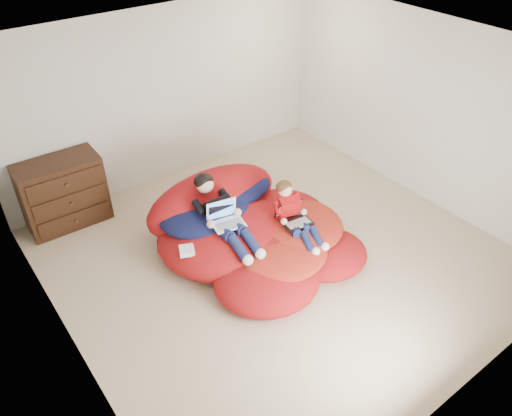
{
  "coord_description": "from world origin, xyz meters",
  "views": [
    {
      "loc": [
        -3.02,
        -3.57,
        4.12
      ],
      "look_at": [
        -0.18,
        0.19,
        0.7
      ],
      "focal_mm": 35.0,
      "sensor_mm": 36.0,
      "label": 1
    }
  ],
  "objects_px": {
    "dresser": "(63,193)",
    "laptop_black": "(294,216)",
    "older_boy": "(220,211)",
    "younger_boy": "(294,212)",
    "laptop_white": "(225,217)",
    "beanbag_pile": "(248,230)"
  },
  "relations": [
    {
      "from": "older_boy",
      "to": "laptop_white",
      "type": "bearing_deg",
      "value": -90.0
    },
    {
      "from": "dresser",
      "to": "laptop_white",
      "type": "distance_m",
      "value": 2.29
    },
    {
      "from": "dresser",
      "to": "laptop_white",
      "type": "bearing_deg",
      "value": -56.29
    },
    {
      "from": "dresser",
      "to": "beanbag_pile",
      "type": "xyz_separation_m",
      "value": [
        1.61,
        -1.87,
        -0.2
      ]
    },
    {
      "from": "dresser",
      "to": "laptop_black",
      "type": "distance_m",
      "value": 3.02
    },
    {
      "from": "dresser",
      "to": "older_boy",
      "type": "xyz_separation_m",
      "value": [
        1.27,
        -1.78,
        0.19
      ]
    },
    {
      "from": "laptop_white",
      "to": "beanbag_pile",
      "type": "bearing_deg",
      "value": 5.37
    },
    {
      "from": "laptop_white",
      "to": "laptop_black",
      "type": "xyz_separation_m",
      "value": [
        0.72,
        -0.38,
        -0.08
      ]
    },
    {
      "from": "dresser",
      "to": "younger_boy",
      "type": "bearing_deg",
      "value": -48.83
    },
    {
      "from": "older_boy",
      "to": "laptop_white",
      "type": "distance_m",
      "value": 0.12
    },
    {
      "from": "beanbag_pile",
      "to": "younger_boy",
      "type": "xyz_separation_m",
      "value": [
        0.38,
        -0.41,
        0.34
      ]
    },
    {
      "from": "beanbag_pile",
      "to": "laptop_white",
      "type": "bearing_deg",
      "value": -174.63
    },
    {
      "from": "laptop_black",
      "to": "older_boy",
      "type": "bearing_deg",
      "value": 145.73
    },
    {
      "from": "laptop_white",
      "to": "laptop_black",
      "type": "height_order",
      "value": "laptop_white"
    },
    {
      "from": "dresser",
      "to": "laptop_black",
      "type": "relative_size",
      "value": 2.71
    },
    {
      "from": "older_boy",
      "to": "younger_boy",
      "type": "distance_m",
      "value": 0.87
    },
    {
      "from": "beanbag_pile",
      "to": "dresser",
      "type": "bearing_deg",
      "value": 130.82
    },
    {
      "from": "beanbag_pile",
      "to": "younger_boy",
      "type": "distance_m",
      "value": 0.65
    },
    {
      "from": "beanbag_pile",
      "to": "older_boy",
      "type": "relative_size",
      "value": 1.98
    },
    {
      "from": "laptop_black",
      "to": "dresser",
      "type": "bearing_deg",
      "value": 131.13
    },
    {
      "from": "dresser",
      "to": "younger_boy",
      "type": "xyz_separation_m",
      "value": [
        1.99,
        -2.27,
        0.14
      ]
    },
    {
      "from": "dresser",
      "to": "laptop_white",
      "type": "xyz_separation_m",
      "value": [
        1.27,
        -1.9,
        0.17
      ]
    }
  ]
}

